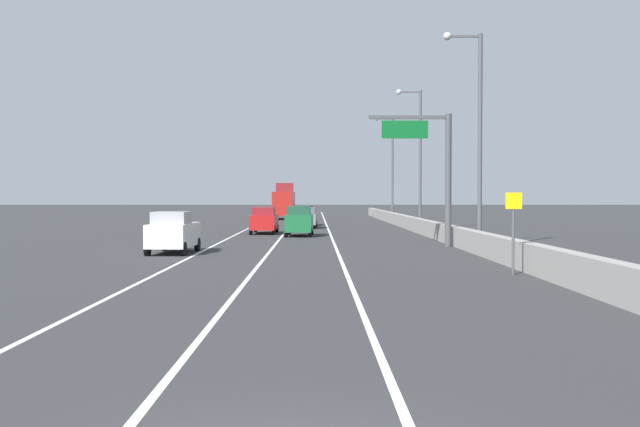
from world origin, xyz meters
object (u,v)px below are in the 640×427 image
at_px(speed_advisory_sign, 513,226).
at_px(box_truck, 284,203).
at_px(car_white_2, 173,232).
at_px(lamp_post_right_fourth, 390,162).
at_px(car_black_3, 305,216).
at_px(car_green_4, 299,221).
at_px(lamp_post_right_third, 418,151).
at_px(lamp_post_right_second, 476,127).
at_px(overhead_sign_gantry, 435,163).
at_px(car_gray_0, 306,218).
at_px(car_red_1, 264,220).

bearing_deg(speed_advisory_sign, box_truck, 99.77).
bearing_deg(speed_advisory_sign, car_white_2, 144.67).
bearing_deg(lamp_post_right_fourth, car_black_3, -128.32).
xyz_separation_m(car_black_3, car_green_4, (-0.17, -18.70, 0.11)).
bearing_deg(car_green_4, lamp_post_right_third, 43.31).
height_order(lamp_post_right_second, car_green_4, lamp_post_right_second).
distance_m(overhead_sign_gantry, box_truck, 50.27).
bearing_deg(lamp_post_right_second, lamp_post_right_fourth, 90.29).
bearing_deg(overhead_sign_gantry, car_gray_0, 107.66).
bearing_deg(car_gray_0, lamp_post_right_second, -69.34).
height_order(car_red_1, box_truck, box_truck).
xyz_separation_m(overhead_sign_gantry, car_gray_0, (-7.57, 23.79, -3.80)).
relative_size(lamp_post_right_third, box_truck, 1.53).
relative_size(car_gray_0, car_green_4, 0.96).
relative_size(car_white_2, car_black_3, 1.00).
bearing_deg(car_red_1, overhead_sign_gantry, -53.49).
height_order(speed_advisory_sign, lamp_post_right_third, lamp_post_right_third).
distance_m(lamp_post_right_second, car_red_1, 21.00).
bearing_deg(car_green_4, overhead_sign_gantry, -54.15).
bearing_deg(lamp_post_right_fourth, car_gray_0, -117.58).
height_order(speed_advisory_sign, lamp_post_right_second, lamp_post_right_second).
distance_m(lamp_post_right_second, lamp_post_right_third, 21.56).
distance_m(speed_advisory_sign, lamp_post_right_fourth, 56.67).
height_order(lamp_post_right_fourth, car_green_4, lamp_post_right_fourth).
bearing_deg(car_white_2, lamp_post_right_third, 57.62).
bearing_deg(lamp_post_right_fourth, lamp_post_right_third, -89.87).
distance_m(car_red_1, car_green_4, 4.37).
relative_size(lamp_post_right_second, box_truck, 1.53).
xyz_separation_m(car_white_2, car_black_3, (6.16, 34.30, -0.09)).
bearing_deg(lamp_post_right_second, car_green_4, 128.42).
bearing_deg(lamp_post_right_third, car_green_4, -136.69).
height_order(lamp_post_right_third, box_truck, lamp_post_right_third).
bearing_deg(overhead_sign_gantry, car_black_3, 104.62).
relative_size(overhead_sign_gantry, lamp_post_right_second, 0.64).
distance_m(car_green_4, box_truck, 38.24).
relative_size(lamp_post_right_fourth, car_green_4, 2.79).
height_order(lamp_post_right_fourth, car_white_2, lamp_post_right_fourth).
distance_m(speed_advisory_sign, lamp_post_right_third, 35.25).
distance_m(overhead_sign_gantry, car_white_2, 15.11).
bearing_deg(car_gray_0, car_white_2, -102.51).
distance_m(speed_advisory_sign, lamp_post_right_second, 14.27).
relative_size(lamp_post_right_third, car_red_1, 2.48).
bearing_deg(car_red_1, car_gray_0, 72.11).
height_order(overhead_sign_gantry, car_green_4, overhead_sign_gantry).
xyz_separation_m(speed_advisory_sign, car_red_1, (-11.06, 29.17, -0.75)).
distance_m(car_black_3, box_truck, 19.67).
bearing_deg(lamp_post_right_third, overhead_sign_gantry, -95.10).
bearing_deg(car_red_1, lamp_post_right_third, 24.72).
relative_size(lamp_post_right_fourth, car_red_1, 2.48).
distance_m(speed_advisory_sign, car_white_2, 17.58).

